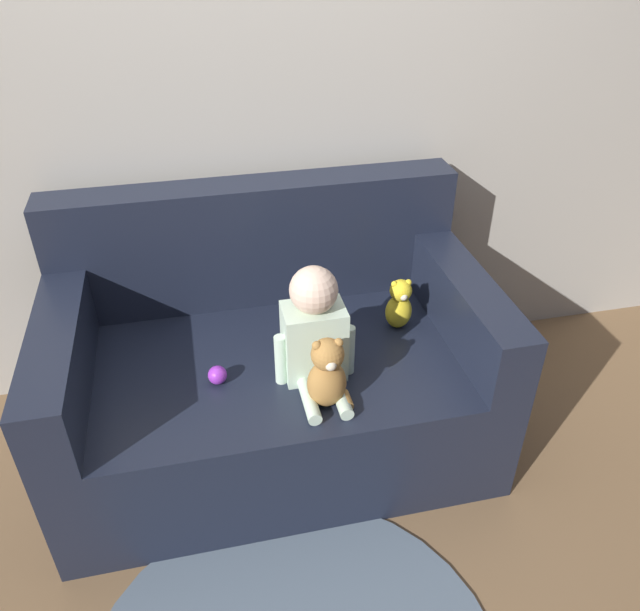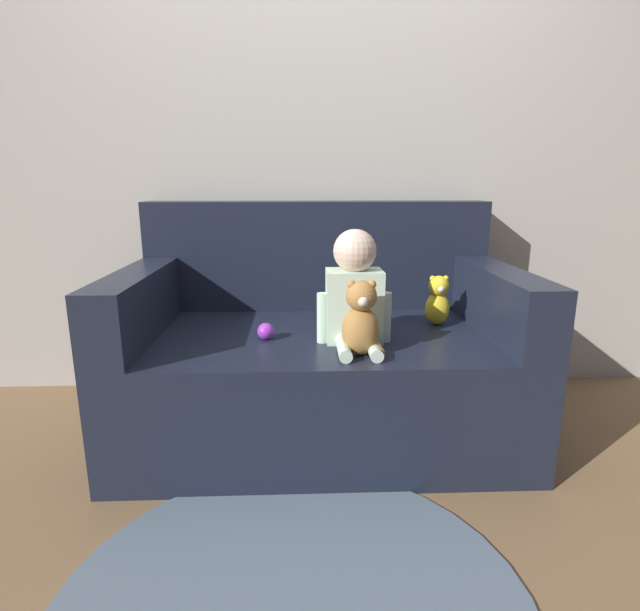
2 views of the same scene
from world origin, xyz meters
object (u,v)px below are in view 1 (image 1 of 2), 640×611
person_baby (315,331)px  plush_toy_side (399,304)px  couch (273,367)px  teddy_bear_brown (327,375)px  toy_ball (217,375)px

person_baby → plush_toy_side: 0.45m
couch → plush_toy_side: couch is taller
teddy_bear_brown → plush_toy_side: 0.54m
couch → teddy_bear_brown: 0.49m
teddy_bear_brown → toy_ball: teddy_bear_brown is taller
couch → toy_ball: bearing=-138.3°
couch → person_baby: 0.42m
couch → person_baby: bearing=-61.5°
teddy_bear_brown → couch: bearing=108.3°
teddy_bear_brown → plush_toy_side: bearing=44.8°
teddy_bear_brown → plush_toy_side: size_ratio=1.26×
couch → teddy_bear_brown: (0.13, -0.40, 0.26)m
person_baby → toy_ball: bearing=174.9°
person_baby → teddy_bear_brown: 0.18m
person_baby → teddy_bear_brown: person_baby is taller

